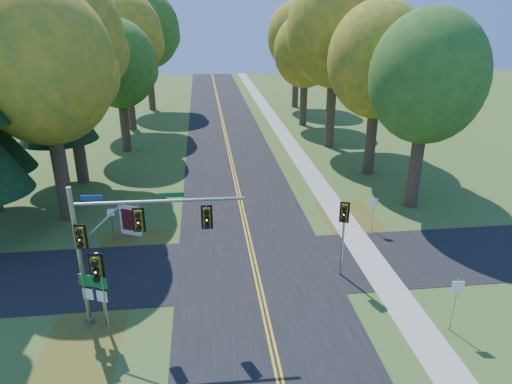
{
  "coord_description": "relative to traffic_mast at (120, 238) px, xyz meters",
  "views": [
    {
      "loc": [
        -2.35,
        -18.48,
        12.39
      ],
      "look_at": [
        0.36,
        4.42,
        3.2
      ],
      "focal_mm": 32.0,
      "sensor_mm": 36.0,
      "label": 1
    }
  ],
  "objects": [
    {
      "name": "road_cross",
      "position": [
        5.81,
        3.83,
        -3.98
      ],
      "size": [
        60.0,
        6.0,
        0.02
      ],
      "primitive_type": "cube",
      "color": "black",
      "rests_on": "ground"
    },
    {
      "name": "tree_e_d",
      "position": [
        15.08,
        34.7,
        4.25
      ],
      "size": [
        7.0,
        7.0,
        12.32
      ],
      "color": "#38281C",
      "rests_on": "ground"
    },
    {
      "name": "reg_sign_e_south",
      "position": [
        13.31,
        -2.18,
        -2.3
      ],
      "size": [
        0.47,
        0.11,
        2.47
      ],
      "rotation": [
        0.0,
        0.0,
        -0.15
      ],
      "color": "gray",
      "rests_on": "ground"
    },
    {
      "name": "tree_e_a",
      "position": [
        17.38,
        10.6,
        4.54
      ],
      "size": [
        7.2,
        7.2,
        12.73
      ],
      "color": "#38281C",
      "rests_on": "ground"
    },
    {
      "name": "ground",
      "position": [
        5.81,
        1.83,
        -3.99
      ],
      "size": [
        160.0,
        160.0,
        0.0
      ],
      "primitive_type": "plane",
      "color": "#436021",
      "rests_on": "ground"
    },
    {
      "name": "pine_c",
      "position": [
        -7.19,
        17.83,
        5.7
      ],
      "size": [
        5.6,
        5.6,
        20.56
      ],
      "color": "#38281C",
      "rests_on": "ground"
    },
    {
      "name": "tree_w_c",
      "position": [
        -3.72,
        26.3,
        3.95
      ],
      "size": [
        6.8,
        6.8,
        11.91
      ],
      "color": "#38281C",
      "rests_on": "ground"
    },
    {
      "name": "tree_e_e",
      "position": [
        16.29,
        45.41,
        5.2
      ],
      "size": [
        7.8,
        7.8,
        13.74
      ],
      "color": "#38281C",
      "rests_on": "ground"
    },
    {
      "name": "road_main",
      "position": [
        5.81,
        1.83,
        -3.98
      ],
      "size": [
        8.0,
        160.0,
        0.02
      ],
      "primitive_type": "cube",
      "color": "black",
      "rests_on": "ground"
    },
    {
      "name": "tree_w_d",
      "position": [
        -4.31,
        35.01,
        5.79
      ],
      "size": [
        8.2,
        8.2,
        14.56
      ],
      "color": "#38281C",
      "rests_on": "ground"
    },
    {
      "name": "reg_sign_e_north",
      "position": [
        13.31,
        7.13,
        -2.51
      ],
      "size": [
        0.41,
        0.07,
        2.17
      ],
      "rotation": [
        0.0,
        0.0,
        -0.07
      ],
      "color": "gray",
      "rests_on": "ground"
    },
    {
      "name": "tree_e_b",
      "position": [
        16.78,
        17.41,
        4.91
      ],
      "size": [
        7.6,
        7.6,
        13.33
      ],
      "color": "#38281C",
      "rests_on": "ground"
    },
    {
      "name": "route_sign_cluster",
      "position": [
        -1.15,
        -0.57,
        -2.06
      ],
      "size": [
        1.2,
        0.52,
        2.75
      ],
      "rotation": [
        0.0,
        0.0,
        -0.39
      ],
      "color": "gray",
      "rests_on": "ground"
    },
    {
      "name": "east_signal_pole",
      "position": [
        9.94,
        2.39,
        -0.92
      ],
      "size": [
        0.44,
        0.53,
        4.06
      ],
      "rotation": [
        0.0,
        0.0,
        -0.43
      ],
      "color": "#9C9FA4",
      "rests_on": "ground"
    },
    {
      "name": "centerline_right",
      "position": [
        5.91,
        1.83,
        -3.97
      ],
      "size": [
        0.1,
        160.0,
        0.01
      ],
      "primitive_type": "cube",
      "color": "gold",
      "rests_on": "road_main"
    },
    {
      "name": "tree_w_a",
      "position": [
        -5.31,
        11.21,
        5.49
      ],
      "size": [
        8.0,
        8.0,
        14.15
      ],
      "color": "#38281C",
      "rests_on": "ground"
    },
    {
      "name": "info_kiosk",
      "position": [
        -1.02,
        8.34,
        -3.08
      ],
      "size": [
        1.28,
        0.72,
        1.84
      ],
      "rotation": [
        0.0,
        0.0,
        -0.43
      ],
      "color": "white",
      "rests_on": "ground"
    },
    {
      "name": "sidewalk_east",
      "position": [
        12.01,
        1.83,
        -3.96
      ],
      "size": [
        1.6,
        160.0,
        0.06
      ],
      "primitive_type": "cube",
      "color": "#9E998E",
      "rests_on": "ground"
    },
    {
      "name": "centerline_left",
      "position": [
        5.71,
        1.83,
        -3.97
      ],
      "size": [
        0.1,
        160.0,
        0.01
      ],
      "primitive_type": "cube",
      "color": "gold",
      "rests_on": "road_main"
    },
    {
      "name": "ped_signal_pole",
      "position": [
        -0.95,
        -0.4,
        -1.33
      ],
      "size": [
        0.57,
        0.65,
        3.58
      ],
      "rotation": [
        0.0,
        0.0,
        0.02
      ],
      "color": "gray",
      "rests_on": "ground"
    },
    {
      "name": "traffic_mast",
      "position": [
        0.0,
        0.0,
        0.0
      ],
      "size": [
        6.85,
        0.62,
        6.21
      ],
      "rotation": [
        0.0,
        0.0,
        -0.02
      ],
      "color": "gray",
      "rests_on": "ground"
    },
    {
      "name": "tree_w_b",
      "position": [
        -5.91,
        18.12,
        6.37
      ],
      "size": [
        8.6,
        8.6,
        15.38
      ],
      "color": "#38281C",
      "rests_on": "ground"
    },
    {
      "name": "leaf_patch_e",
      "position": [
        12.61,
        7.83,
        -3.99
      ],
      "size": [
        3.5,
        8.0,
        0.0
      ],
      "primitive_type": "cube",
      "color": "brown",
      "rests_on": "ground"
    },
    {
      "name": "tree_e_c",
      "position": [
        15.7,
        25.52,
        6.67
      ],
      "size": [
        8.8,
        8.8,
        15.79
      ],
      "color": "#38281C",
      "rests_on": "ground"
    },
    {
      "name": "leaf_patch_w_near",
      "position": [
        -0.69,
        5.83,
        -3.99
      ],
      "size": [
        4.0,
        6.0,
        0.0
      ],
      "primitive_type": "cube",
      "color": "brown",
      "rests_on": "ground"
    },
    {
      "name": "reg_sign_w",
      "position": [
        -1.94,
        7.65,
        -2.57
      ],
      "size": [
        0.39,
        0.13,
        2.07
      ],
      "rotation": [
        0.0,
        0.0,
        0.27
      ],
      "color": "gray",
      "rests_on": "ground"
    },
    {
      "name": "tree_w_e",
      "position": [
        -3.11,
        45.92,
        6.08
      ],
      "size": [
        8.4,
        8.4,
        14.97
      ],
      "color": "#38281C",
      "rests_on": "ground"
    },
    {
      "name": "leaf_patch_w_far",
      "position": [
        -1.69,
        -1.17,
        -3.99
      ],
      "size": [
        3.0,
        5.0,
        0.0
      ],
      "primitive_type": "cube",
      "color": "brown",
      "rests_on": "ground"
    }
  ]
}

